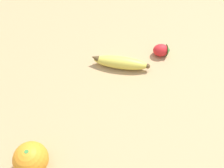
{
  "coord_description": "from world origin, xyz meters",
  "views": [
    {
      "loc": [
        0.48,
        -0.02,
        0.63
      ],
      "look_at": [
        -0.0,
        0.02,
        0.03
      ],
      "focal_mm": 42.0,
      "sensor_mm": 36.0,
      "label": 1
    }
  ],
  "objects": [
    {
      "name": "strawberry",
      "position": [
        -0.14,
        0.2,
        0.02
      ],
      "size": [
        0.05,
        0.06,
        0.04
      ],
      "rotation": [
        0.0,
        0.0,
        1.51
      ],
      "color": "red",
      "rests_on": "ground_plane"
    },
    {
      "name": "orange",
      "position": [
        0.22,
        -0.19,
        0.04
      ],
      "size": [
        0.08,
        0.08,
        0.08
      ],
      "color": "orange",
      "rests_on": "ground_plane"
    },
    {
      "name": "banana",
      "position": [
        -0.09,
        0.06,
        0.02
      ],
      "size": [
        0.09,
        0.19,
        0.04
      ],
      "rotation": [
        0.0,
        0.0,
        4.45
      ],
      "color": "#DBCC4C",
      "rests_on": "ground_plane"
    },
    {
      "name": "ground_plane",
      "position": [
        0.0,
        0.0,
        0.0
      ],
      "size": [
        3.0,
        3.0,
        0.0
      ],
      "primitive_type": "plane",
      "color": "tan"
    }
  ]
}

